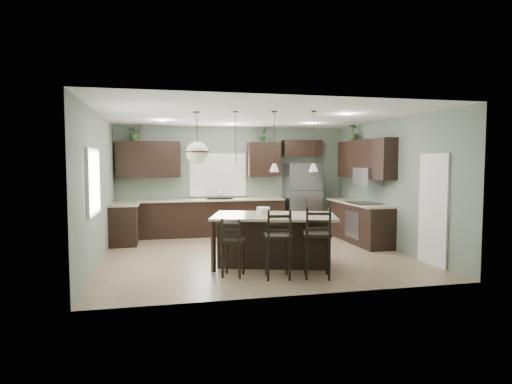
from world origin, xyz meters
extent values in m
plane|color=#9E8466|center=(0.00, 0.00, 0.00)|extent=(6.00, 6.00, 0.00)
cube|color=white|center=(2.98, -1.55, 1.02)|extent=(0.04, 0.82, 2.04)
cube|color=white|center=(-0.40, 2.73, 1.55)|extent=(1.35, 0.02, 1.00)
cube|color=white|center=(-2.98, -0.80, 1.55)|extent=(0.02, 1.10, 1.00)
cube|color=black|center=(-2.70, 1.70, 0.45)|extent=(0.60, 0.90, 0.90)
cube|color=#BBB18D|center=(-2.68, 1.70, 0.92)|extent=(0.66, 0.96, 0.04)
cube|color=black|center=(-0.85, 2.45, 0.45)|extent=(4.20, 0.60, 0.90)
cube|color=#BBB18D|center=(-0.85, 2.43, 0.92)|extent=(4.20, 0.66, 0.04)
cube|color=gray|center=(-0.40, 2.43, 0.94)|extent=(0.70, 0.45, 0.01)
cylinder|color=silver|center=(-0.40, 2.40, 1.08)|extent=(0.02, 0.02, 0.28)
cube|color=black|center=(-2.15, 2.58, 1.95)|extent=(1.55, 0.34, 0.90)
cube|color=black|center=(0.80, 2.58, 1.95)|extent=(0.85, 0.34, 0.90)
cube|color=black|center=(1.85, 2.58, 2.25)|extent=(1.05, 0.34, 0.45)
cube|color=black|center=(2.70, 0.87, 0.45)|extent=(0.60, 2.35, 0.90)
cube|color=#BBB18D|center=(2.68, 0.87, 0.92)|extent=(0.66, 2.35, 0.04)
cube|color=black|center=(2.68, 0.60, 0.94)|extent=(0.58, 0.75, 0.02)
cube|color=gray|center=(2.40, 0.60, 0.45)|extent=(0.01, 0.72, 0.60)
cube|color=black|center=(2.83, 0.87, 1.95)|extent=(0.34, 2.35, 0.90)
cube|color=gray|center=(2.78, 0.60, 1.55)|extent=(0.40, 0.75, 0.40)
cube|color=#96969E|center=(1.80, 2.41, 0.93)|extent=(0.90, 0.74, 1.85)
cube|color=black|center=(0.14, -0.95, 0.46)|extent=(2.46, 1.81, 0.92)
cylinder|color=white|center=(-0.05, -0.90, 0.99)|extent=(0.24, 0.24, 0.14)
cube|color=black|center=(-0.72, -1.56, 0.49)|extent=(0.47, 0.47, 0.98)
cube|color=black|center=(-0.04, -1.83, 0.57)|extent=(0.48, 0.48, 1.14)
cube|color=black|center=(0.60, -1.93, 0.59)|extent=(0.54, 0.54, 1.18)
imported|color=#2D4D21|center=(-2.46, 2.55, 2.62)|extent=(0.50, 0.47, 0.43)
imported|color=#2E5A27|center=(0.77, 2.55, 2.59)|extent=(0.25, 0.23, 0.38)
imported|color=#304B21|center=(2.80, 1.48, 2.62)|extent=(0.31, 0.31, 0.44)
plane|color=slate|center=(0.00, 2.75, 1.40)|extent=(6.00, 0.00, 6.00)
plane|color=slate|center=(0.00, -2.75, 1.40)|extent=(6.00, 0.00, 6.00)
plane|color=slate|center=(-3.00, 0.00, 1.40)|extent=(0.00, 5.50, 5.50)
plane|color=slate|center=(3.00, 0.00, 1.40)|extent=(0.00, 5.50, 5.50)
plane|color=white|center=(0.00, 0.00, 2.80)|extent=(6.00, 6.00, 0.00)
camera|label=1|loc=(-1.86, -8.40, 1.88)|focal=30.00mm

